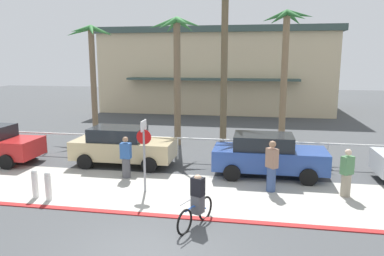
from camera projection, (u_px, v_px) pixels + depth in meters
name	position (u px, v px, depth m)	size (l,w,h in m)	color
ground_plane	(206.00, 152.00, 18.51)	(80.00, 80.00, 0.00)	#424447
sidewalk_strip	(183.00, 193.00, 12.90)	(44.00, 4.00, 0.02)	#ADAAA0
curb_paint	(169.00, 216.00, 10.96)	(44.00, 0.24, 0.03)	maroon
building_backdrop	(219.00, 69.00, 35.08)	(20.19, 12.64, 7.18)	beige
rail_fence	(201.00, 143.00, 16.91)	(20.11, 0.08, 1.04)	white
stop_sign_bike_lane	(144.00, 146.00, 12.70)	(0.52, 0.56, 2.56)	gray
bollard_0	(35.00, 183.00, 12.35)	(0.20, 0.20, 1.00)	white
bollard_1	(48.00, 186.00, 12.12)	(0.20, 0.20, 1.00)	white
palm_tree_0	(92.00, 55.00, 22.70)	(3.04, 2.83, 6.64)	#756047
palm_tree_1	(177.00, 53.00, 19.19)	(2.80, 3.36, 6.74)	#756047
palm_tree_2	(225.00, 20.00, 19.12)	(3.02, 3.55, 8.66)	brown
palm_tree_3	(286.00, 48.00, 19.82)	(2.70, 3.16, 7.18)	#846B4C
car_tan_1	(123.00, 146.00, 16.13)	(4.40, 2.02, 1.69)	tan
car_blue_2	(268.00, 155.00, 14.59)	(4.40, 2.02, 1.69)	#284793
cyclist_blue_0	(197.00, 202.00, 10.29)	(0.75, 1.70, 1.50)	black
pedestrian_0	(347.00, 175.00, 12.41)	(0.48, 0.45, 1.67)	gray
pedestrian_1	(272.00, 168.00, 12.87)	(0.46, 0.47, 1.84)	#384C7A
pedestrian_2	(126.00, 159.00, 14.37)	(0.40, 0.33, 1.66)	#4C4C51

